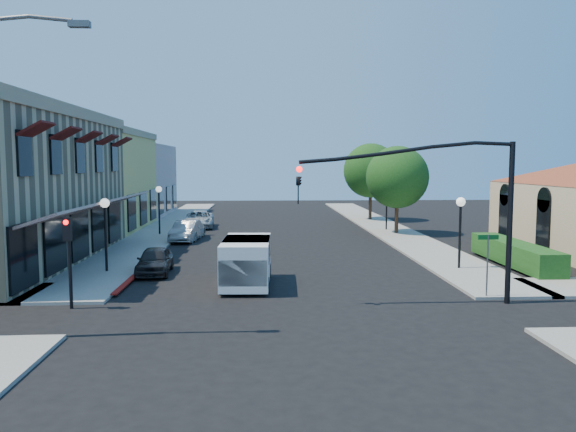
{
  "coord_description": "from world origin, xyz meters",
  "views": [
    {
      "loc": [
        -1.17,
        -18.63,
        5.22
      ],
      "look_at": [
        0.17,
        9.07,
        2.6
      ],
      "focal_mm": 35.0,
      "sensor_mm": 36.0,
      "label": 1
    }
  ],
  "objects_px": {
    "street_tree_a": "(397,177)",
    "lamppost_right_near": "(460,215)",
    "parked_car_b": "(186,231)",
    "secondary_signal": "(68,245)",
    "signal_mast_arm": "(453,194)",
    "parked_car_c": "(188,230)",
    "lamppost_left_far": "(159,198)",
    "lamppost_left_near": "(105,216)",
    "lamppost_right_far": "(387,196)",
    "parked_car_a": "(155,260)",
    "street_name_sign": "(488,255)",
    "white_van": "(247,259)",
    "street_tree_b": "(371,171)",
    "parked_car_d": "(199,219)"
  },
  "relations": [
    {
      "from": "lamppost_left_far",
      "to": "lamppost_right_near",
      "type": "distance_m",
      "value": 22.02
    },
    {
      "from": "secondary_signal",
      "to": "parked_car_b",
      "type": "distance_m",
      "value": 17.76
    },
    {
      "from": "lamppost_right_far",
      "to": "parked_car_d",
      "type": "xyz_separation_m",
      "value": [
        -14.7,
        2.9,
        -2.05
      ]
    },
    {
      "from": "street_tree_a",
      "to": "lamppost_right_near",
      "type": "bearing_deg",
      "value": -91.23
    },
    {
      "from": "street_tree_b",
      "to": "parked_car_d",
      "type": "height_order",
      "value": "street_tree_b"
    },
    {
      "from": "secondary_signal",
      "to": "street_name_sign",
      "type": "bearing_deg",
      "value": 2.93
    },
    {
      "from": "street_tree_b",
      "to": "parked_car_d",
      "type": "relative_size",
      "value": 1.42
    },
    {
      "from": "lamppost_left_far",
      "to": "street_tree_a",
      "type": "bearing_deg",
      "value": 0.0
    },
    {
      "from": "signal_mast_arm",
      "to": "white_van",
      "type": "bearing_deg",
      "value": 155.66
    },
    {
      "from": "street_tree_a",
      "to": "lamppost_left_far",
      "type": "xyz_separation_m",
      "value": [
        -17.3,
        0.0,
        -1.46
      ]
    },
    {
      "from": "street_name_sign",
      "to": "parked_car_b",
      "type": "xyz_separation_m",
      "value": [
        -13.7,
        16.8,
        -1.01
      ]
    },
    {
      "from": "white_van",
      "to": "lamppost_left_near",
      "type": "bearing_deg",
      "value": 155.59
    },
    {
      "from": "street_tree_a",
      "to": "lamppost_right_far",
      "type": "bearing_deg",
      "value": 98.53
    },
    {
      "from": "lamppost_left_far",
      "to": "parked_car_a",
      "type": "height_order",
      "value": "lamppost_left_far"
    },
    {
      "from": "signal_mast_arm",
      "to": "parked_car_b",
      "type": "xyz_separation_m",
      "value": [
        -12.06,
        17.5,
        -3.4
      ]
    },
    {
      "from": "parked_car_c",
      "to": "street_name_sign",
      "type": "bearing_deg",
      "value": -46.27
    },
    {
      "from": "lamppost_left_near",
      "to": "street_tree_a",
      "type": "bearing_deg",
      "value": 38.98
    },
    {
      "from": "street_tree_a",
      "to": "white_van",
      "type": "bearing_deg",
      "value": -121.86
    },
    {
      "from": "parked_car_a",
      "to": "white_van",
      "type": "bearing_deg",
      "value": -35.5
    },
    {
      "from": "secondary_signal",
      "to": "lamppost_right_near",
      "type": "bearing_deg",
      "value": 21.78
    },
    {
      "from": "parked_car_b",
      "to": "parked_car_c",
      "type": "xyz_separation_m",
      "value": [
        0.0,
        1.0,
        -0.05
      ]
    },
    {
      "from": "signal_mast_arm",
      "to": "lamppost_right_far",
      "type": "xyz_separation_m",
      "value": [
        2.64,
        22.5,
        -1.35
      ]
    },
    {
      "from": "lamppost_right_far",
      "to": "lamppost_left_near",
      "type": "bearing_deg",
      "value": -136.74
    },
    {
      "from": "lamppost_right_far",
      "to": "parked_car_d",
      "type": "height_order",
      "value": "lamppost_right_far"
    },
    {
      "from": "white_van",
      "to": "parked_car_c",
      "type": "xyz_separation_m",
      "value": [
        -4.41,
        15.04,
        -0.51
      ]
    },
    {
      "from": "lamppost_left_near",
      "to": "parked_car_a",
      "type": "bearing_deg",
      "value": -4.46
    },
    {
      "from": "lamppost_left_near",
      "to": "secondary_signal",
      "type": "bearing_deg",
      "value": -85.66
    },
    {
      "from": "signal_mast_arm",
      "to": "parked_car_c",
      "type": "relative_size",
      "value": 1.81
    },
    {
      "from": "secondary_signal",
      "to": "lamppost_right_far",
      "type": "relative_size",
      "value": 0.93
    },
    {
      "from": "lamppost_left_near",
      "to": "parked_car_d",
      "type": "relative_size",
      "value": 0.72
    },
    {
      "from": "lamppost_left_near",
      "to": "street_tree_b",
      "type": "bearing_deg",
      "value": 54.21
    },
    {
      "from": "lamppost_left_far",
      "to": "signal_mast_arm",
      "type": "bearing_deg",
      "value": -55.0
    },
    {
      "from": "lamppost_right_near",
      "to": "parked_car_b",
      "type": "xyz_separation_m",
      "value": [
        -14.7,
        11.0,
        -2.05
      ]
    },
    {
      "from": "lamppost_left_near",
      "to": "white_van",
      "type": "distance_m",
      "value": 7.53
    },
    {
      "from": "lamppost_right_near",
      "to": "parked_car_b",
      "type": "distance_m",
      "value": 18.47
    },
    {
      "from": "secondary_signal",
      "to": "lamppost_left_far",
      "type": "distance_m",
      "value": 20.6
    },
    {
      "from": "lamppost_left_near",
      "to": "parked_car_b",
      "type": "height_order",
      "value": "lamppost_left_near"
    },
    {
      "from": "street_tree_a",
      "to": "parked_car_c",
      "type": "relative_size",
      "value": 1.47
    },
    {
      "from": "street_tree_b",
      "to": "parked_car_b",
      "type": "xyz_separation_m",
      "value": [
        -15.0,
        -13.0,
        -3.86
      ]
    },
    {
      "from": "lamppost_right_near",
      "to": "parked_car_a",
      "type": "distance_m",
      "value": 14.85
    },
    {
      "from": "street_name_sign",
      "to": "white_van",
      "type": "xyz_separation_m",
      "value": [
        -9.29,
        2.76,
        -0.54
      ]
    },
    {
      "from": "white_van",
      "to": "parked_car_b",
      "type": "height_order",
      "value": "white_van"
    },
    {
      "from": "street_name_sign",
      "to": "lamppost_left_far",
      "type": "height_order",
      "value": "lamppost_left_far"
    },
    {
      "from": "secondary_signal",
      "to": "parked_car_c",
      "type": "relative_size",
      "value": 0.75
    },
    {
      "from": "parked_car_b",
      "to": "lamppost_right_near",
      "type": "bearing_deg",
      "value": -30.84
    },
    {
      "from": "lamppost_left_near",
      "to": "lamppost_right_near",
      "type": "height_order",
      "value": "same"
    },
    {
      "from": "street_tree_a",
      "to": "secondary_signal",
      "type": "xyz_separation_m",
      "value": [
        -16.8,
        -20.59,
        -1.88
      ]
    },
    {
      "from": "lamppost_right_near",
      "to": "parked_car_b",
      "type": "height_order",
      "value": "lamppost_right_near"
    },
    {
      "from": "secondary_signal",
      "to": "parked_car_b",
      "type": "bearing_deg",
      "value": 84.16
    },
    {
      "from": "street_name_sign",
      "to": "parked_car_c",
      "type": "distance_m",
      "value": 22.49
    }
  ]
}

